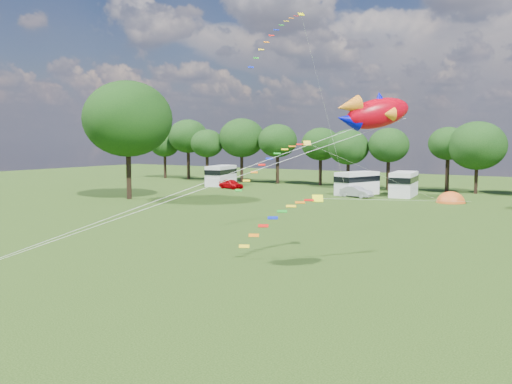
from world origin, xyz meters
The scene contains 13 objects.
ground_plane centered at (0.00, 0.00, 0.00)m, with size 180.00×180.00×0.00m, color black.
tree_line centered at (5.30, 54.99, 6.35)m, with size 102.98×10.98×10.27m.
big_tree centered at (-30.00, 28.00, 9.02)m, with size 10.00×10.00×13.28m.
car_a centered at (-27.77, 44.78, 0.66)m, with size 1.55×3.94×1.31m, color #B00006.
car_b centered at (-9.08, 43.66, 0.65)m, with size 1.37×3.66×1.29m, color #9EA1A6.
campervan_a centered at (-32.04, 48.34, 1.55)m, with size 3.62×6.25×2.88m.
campervan_b centered at (-10.16, 46.41, 1.50)m, with size 4.09×6.18×2.80m.
campervan_c centered at (-4.84, 47.83, 1.55)m, with size 3.35×6.20×2.89m.
tent_orange centered at (1.58, 44.02, 0.02)m, with size 3.07×3.36×2.40m.
fish_kite centered at (7.62, 5.47, 8.04)m, with size 3.09×3.35×1.93m.
streamer_kite_a centered at (-11.84, 30.72, 17.28)m, with size 3.34×5.59×5.76m.
streamer_kite_b centered at (-5.22, 19.33, 5.47)m, with size 4.29×4.64×3.79m.
streamer_kite_c centered at (0.23, 11.24, 2.52)m, with size 3.25×4.96×2.83m.
Camera 1 is at (16.87, -18.16, 7.01)m, focal length 40.00 mm.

